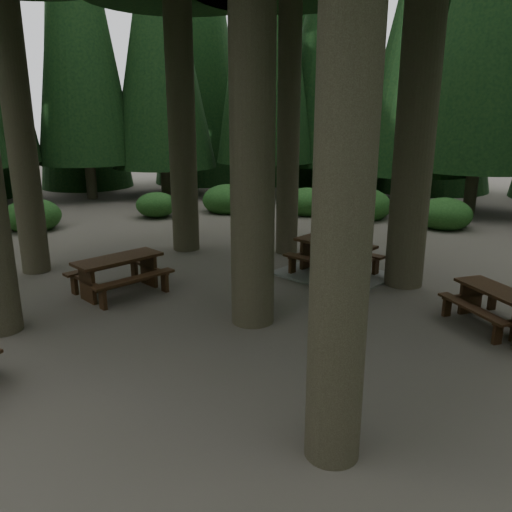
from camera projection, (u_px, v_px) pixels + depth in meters
The scene contains 5 objects.
ground at pixel (216, 315), 10.29m from camera, with size 80.00×80.00×0.00m, color #534B43.
picnic_table_b at pixel (119, 269), 11.42m from camera, with size 1.87×2.19×0.85m.
picnic_table_c at pixel (334, 263), 12.76m from camera, with size 2.83×2.44×0.88m.
picnic_table_d at pixel (497, 302), 9.64m from camera, with size 2.20×2.12×0.74m.
shrub_ring at pixel (265, 293), 10.36m from camera, with size 23.86×24.64×1.49m.
Camera 1 is at (6.33, -7.23, 3.96)m, focal length 35.00 mm.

